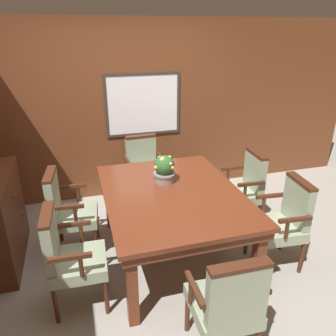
# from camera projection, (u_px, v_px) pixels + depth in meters

# --- Properties ---
(ground_plane) EXTENTS (14.00, 14.00, 0.00)m
(ground_plane) POSITION_uv_depth(u_px,v_px,m) (160.00, 263.00, 3.49)
(ground_plane) COLOR #A39E93
(wall_back) EXTENTS (7.20, 0.08, 2.45)m
(wall_back) POSITION_uv_depth(u_px,v_px,m) (127.00, 112.00, 4.56)
(wall_back) COLOR brown
(wall_back) RESTS_ON ground_plane
(dining_table) EXTENTS (1.35, 1.76, 0.78)m
(dining_table) POSITION_uv_depth(u_px,v_px,m) (172.00, 200.00, 3.34)
(dining_table) COLOR maroon
(dining_table) RESTS_ON ground_plane
(chair_head_far) EXTENTS (0.53, 0.50, 0.95)m
(chair_head_far) POSITION_uv_depth(u_px,v_px,m) (144.00, 167.00, 4.54)
(chair_head_far) COLOR #472314
(chair_head_far) RESTS_ON ground_plane
(chair_right_near) EXTENTS (0.52, 0.54, 0.95)m
(chair_right_near) POSITION_uv_depth(u_px,v_px,m) (284.00, 219.00, 3.30)
(chair_right_near) COLOR #472314
(chair_right_near) RESTS_ON ground_plane
(chair_right_far) EXTENTS (0.50, 0.52, 0.95)m
(chair_right_far) POSITION_uv_depth(u_px,v_px,m) (244.00, 186.00, 4.00)
(chair_right_far) COLOR #472314
(chair_right_far) RESTS_ON ground_plane
(chair_head_near) EXTENTS (0.52, 0.49, 0.95)m
(chair_head_near) POSITION_uv_depth(u_px,v_px,m) (227.00, 302.00, 2.30)
(chair_head_near) COLOR #472314
(chair_head_near) RESTS_ON ground_plane
(chair_left_near) EXTENTS (0.50, 0.52, 0.95)m
(chair_left_near) POSITION_uv_depth(u_px,v_px,m) (69.00, 255.00, 2.79)
(chair_left_near) COLOR #472314
(chair_left_near) RESTS_ON ground_plane
(chair_left_far) EXTENTS (0.52, 0.54, 0.95)m
(chair_left_far) POSITION_uv_depth(u_px,v_px,m) (67.00, 209.00, 3.50)
(chair_left_far) COLOR #472314
(chair_left_far) RESTS_ON ground_plane
(potted_plant) EXTENTS (0.24, 0.25, 0.30)m
(potted_plant) POSITION_uv_depth(u_px,v_px,m) (164.00, 169.00, 3.48)
(potted_plant) COLOR gray
(potted_plant) RESTS_ON dining_table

